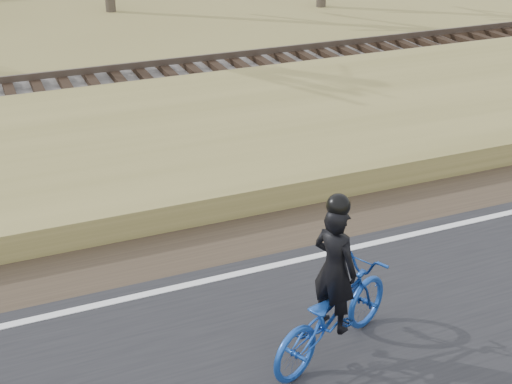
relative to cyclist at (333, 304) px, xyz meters
name	(u,v)px	position (x,y,z in m)	size (l,w,h in m)	color
cyclist	(333,304)	(0.00, 0.00, 0.00)	(2.11, 1.48, 2.02)	#17429E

